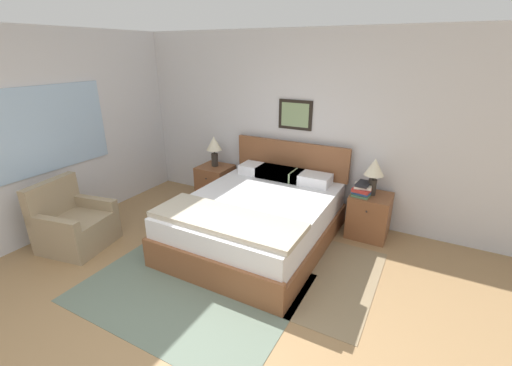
{
  "coord_description": "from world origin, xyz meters",
  "views": [
    {
      "loc": [
        1.68,
        -1.33,
        2.32
      ],
      "look_at": [
        0.01,
        1.77,
        0.95
      ],
      "focal_mm": 24.0,
      "sensor_mm": 36.0,
      "label": 1
    }
  ],
  "objects_px": {
    "bed": "(258,218)",
    "table_lamp_near_window": "(214,146)",
    "nightstand_near_window": "(216,183)",
    "table_lamp_by_door": "(374,170)",
    "armchair": "(74,225)",
    "nightstand_by_door": "(369,215)"
  },
  "relations": [
    {
      "from": "bed",
      "to": "table_lamp_near_window",
      "type": "distance_m",
      "value": 1.61
    },
    {
      "from": "nightstand_by_door",
      "to": "table_lamp_near_window",
      "type": "bearing_deg",
      "value": 179.48
    },
    {
      "from": "nightstand_near_window",
      "to": "table_lamp_by_door",
      "type": "height_order",
      "value": "table_lamp_by_door"
    },
    {
      "from": "bed",
      "to": "table_lamp_by_door",
      "type": "height_order",
      "value": "bed"
    },
    {
      "from": "table_lamp_near_window",
      "to": "table_lamp_by_door",
      "type": "height_order",
      "value": "same"
    },
    {
      "from": "nightstand_by_door",
      "to": "table_lamp_near_window",
      "type": "distance_m",
      "value": 2.53
    },
    {
      "from": "nightstand_by_door",
      "to": "table_lamp_by_door",
      "type": "bearing_deg",
      "value": 119.29
    },
    {
      "from": "bed",
      "to": "table_lamp_near_window",
      "type": "relative_size",
      "value": 4.49
    },
    {
      "from": "bed",
      "to": "table_lamp_near_window",
      "type": "xyz_separation_m",
      "value": [
        -1.23,
        0.85,
        0.58
      ]
    },
    {
      "from": "bed",
      "to": "nightstand_near_window",
      "type": "relative_size",
      "value": 3.77
    },
    {
      "from": "table_lamp_near_window",
      "to": "table_lamp_by_door",
      "type": "xyz_separation_m",
      "value": [
        2.44,
        0.0,
        0.0
      ]
    },
    {
      "from": "armchair",
      "to": "table_lamp_near_window",
      "type": "bearing_deg",
      "value": 149.59
    },
    {
      "from": "nightstand_near_window",
      "to": "table_lamp_by_door",
      "type": "distance_m",
      "value": 2.51
    },
    {
      "from": "nightstand_near_window",
      "to": "table_lamp_near_window",
      "type": "xyz_separation_m",
      "value": [
        -0.01,
        0.02,
        0.62
      ]
    },
    {
      "from": "armchair",
      "to": "table_lamp_near_window",
      "type": "height_order",
      "value": "table_lamp_near_window"
    },
    {
      "from": "armchair",
      "to": "nightstand_near_window",
      "type": "distance_m",
      "value": 2.15
    },
    {
      "from": "armchair",
      "to": "table_lamp_by_door",
      "type": "relative_size",
      "value": 1.75
    },
    {
      "from": "nightstand_near_window",
      "to": "nightstand_by_door",
      "type": "height_order",
      "value": "same"
    },
    {
      "from": "nightstand_by_door",
      "to": "table_lamp_by_door",
      "type": "relative_size",
      "value": 1.19
    },
    {
      "from": "bed",
      "to": "table_lamp_by_door",
      "type": "relative_size",
      "value": 4.49
    },
    {
      "from": "bed",
      "to": "nightstand_by_door",
      "type": "height_order",
      "value": "bed"
    },
    {
      "from": "bed",
      "to": "nightstand_near_window",
      "type": "bearing_deg",
      "value": 145.9
    }
  ]
}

